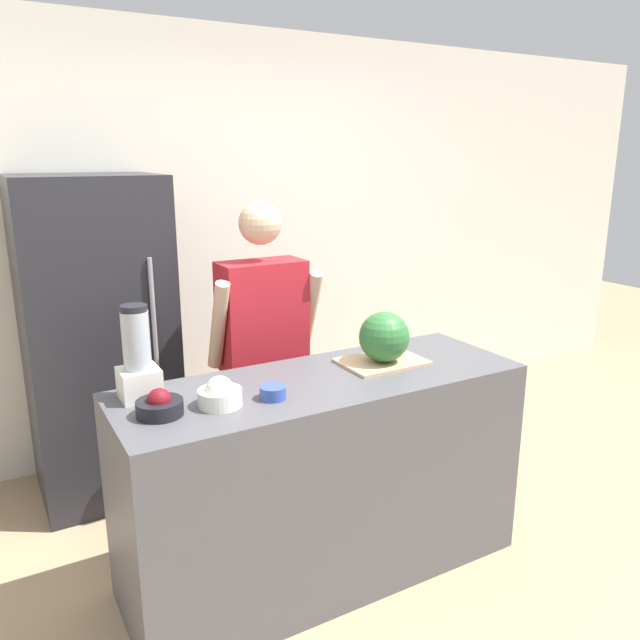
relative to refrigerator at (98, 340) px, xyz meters
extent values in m
plane|color=tan|center=(0.69, -1.56, -0.87)|extent=(14.00, 14.00, 0.00)
cube|color=silver|center=(0.69, 0.39, 0.43)|extent=(8.00, 0.06, 2.60)
cube|color=#4C4C51|center=(0.69, -1.25, -0.41)|extent=(1.76, 0.61, 0.93)
cube|color=#232328|center=(0.00, 0.00, 0.00)|extent=(0.73, 0.67, 1.75)
cylinder|color=gray|center=(0.22, -0.35, 0.17)|extent=(0.02, 0.02, 0.61)
cube|color=#333338|center=(0.70, -0.61, -0.48)|extent=(0.32, 0.18, 0.78)
cube|color=#B21E28|center=(0.70, -0.61, 0.18)|extent=(0.43, 0.22, 0.55)
sphere|color=#DBAD89|center=(0.70, -0.61, 0.65)|extent=(0.21, 0.21, 0.21)
cylinder|color=#DBAD89|center=(0.45, -0.65, 0.17)|extent=(0.07, 0.23, 0.47)
cylinder|color=#DBAD89|center=(0.95, -0.65, 0.17)|extent=(0.07, 0.23, 0.47)
cube|color=tan|center=(1.02, -1.21, 0.06)|extent=(0.37, 0.27, 0.01)
sphere|color=#2D6B33|center=(1.02, -1.22, 0.18)|extent=(0.23, 0.23, 0.23)
cylinder|color=black|center=(-0.02, -1.29, 0.08)|extent=(0.17, 0.17, 0.06)
sphere|color=maroon|center=(-0.02, -1.29, 0.11)|extent=(0.09, 0.09, 0.09)
cylinder|color=white|center=(0.21, -1.31, 0.09)|extent=(0.17, 0.17, 0.07)
sphere|color=white|center=(0.21, -1.31, 0.12)|extent=(0.10, 0.10, 0.10)
cylinder|color=#334C9E|center=(0.41, -1.35, 0.08)|extent=(0.10, 0.10, 0.05)
cube|color=silver|center=(-0.04, -1.08, 0.11)|extent=(0.15, 0.15, 0.12)
cylinder|color=#99A3AD|center=(-0.04, -1.08, 0.29)|extent=(0.11, 0.11, 0.23)
cylinder|color=black|center=(-0.04, -1.08, 0.41)|extent=(0.10, 0.10, 0.02)
camera|label=1|loc=(-0.55, -3.40, 0.97)|focal=35.00mm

